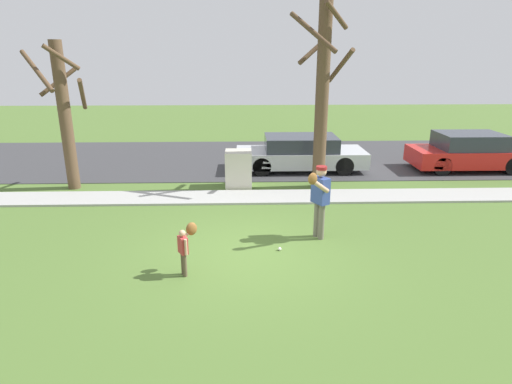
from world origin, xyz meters
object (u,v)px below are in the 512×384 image
utility_cabinet (239,169)px  parked_sedan_silver (300,153)px  baseball (280,249)px  street_tree_near (322,90)px  parked_hatchback_red (468,152)px  street_tree_far (64,112)px  person_adult (319,194)px  person_child (186,243)px

utility_cabinet → parked_sedan_silver: (2.21, 2.03, 0.04)m
utility_cabinet → baseball: bearing=-78.7°
street_tree_near → parked_hatchback_red: bearing=18.9°
utility_cabinet → street_tree_far: street_tree_far is taller
person_adult → utility_cabinet: bearing=-95.9°
person_child → utility_cabinet: size_ratio=0.84×
utility_cabinet → parked_hatchback_red: bearing=12.9°
person_adult → baseball: 1.51m
street_tree_far → parked_sedan_silver: 7.84m
person_adult → person_child: bearing=-1.1°
person_adult → street_tree_far: bearing=-60.5°
baseball → parked_sedan_silver: size_ratio=0.02×
street_tree_far → parked_hatchback_red: size_ratio=1.11×
person_child → parked_hatchback_red: bearing=8.6°
person_child → street_tree_far: size_ratio=0.22×
street_tree_far → parked_hatchback_red: street_tree_far is taller
person_adult → parked_sedan_silver: 6.07m
street_tree_far → person_child: bearing=-53.0°
street_tree_far → baseball: bearing=-37.5°
parked_sedan_silver → parked_hatchback_red: (6.04, -0.14, 0.04)m
person_child → street_tree_near: 6.92m
person_adult → parked_sedan_silver: size_ratio=0.37×
person_adult → street_tree_near: (0.67, 3.94, 1.94)m
person_adult → utility_cabinet: 4.44m
parked_sedan_silver → baseball: bearing=79.1°
person_child → street_tree_far: 7.25m
person_child → utility_cabinet: 5.66m
street_tree_far → street_tree_near: bearing=-0.8°
baseball → street_tree_far: bearing=142.5°
utility_cabinet → parked_sedan_silver: bearing=42.7°
person_adult → street_tree_far: (-7.02, 4.05, 1.31)m
person_adult → parked_hatchback_red: bearing=-167.9°
baseball → street_tree_far: size_ratio=0.02×
person_child → street_tree_near: (3.45, 5.51, 2.36)m
person_child → street_tree_far: street_tree_far is taller
utility_cabinet → street_tree_far: bearing=179.6°
person_adult → baseball: person_adult is taller
person_adult → street_tree_far: 8.21m
parked_hatchback_red → baseball: bearing=41.7°
utility_cabinet → parked_hatchback_red: size_ratio=0.29×
street_tree_near → parked_hatchback_red: 6.50m
person_adult → parked_hatchback_red: person_adult is taller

